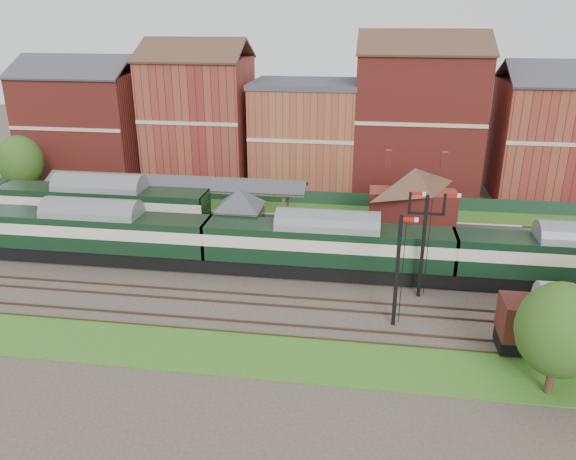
# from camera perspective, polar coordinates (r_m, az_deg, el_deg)

# --- Properties ---
(ground) EXTENTS (160.00, 160.00, 0.00)m
(ground) POSITION_cam_1_polar(r_m,az_deg,el_deg) (46.51, -2.03, -4.24)
(ground) COLOR #473D33
(ground) RESTS_ON ground
(grass_back) EXTENTS (90.00, 4.50, 0.06)m
(grass_back) POSITION_cam_1_polar(r_m,az_deg,el_deg) (61.15, 0.66, 2.18)
(grass_back) COLOR #2D6619
(grass_back) RESTS_ON ground
(grass_front) EXTENTS (90.00, 5.00, 0.06)m
(grass_front) POSITION_cam_1_polar(r_m,az_deg,el_deg) (36.28, -5.51, -12.28)
(grass_front) COLOR #2D6619
(grass_front) RESTS_ON ground
(fence) EXTENTS (90.00, 0.12, 1.50)m
(fence) POSITION_cam_1_polar(r_m,az_deg,el_deg) (62.80, 0.91, 3.39)
(fence) COLOR #193823
(fence) RESTS_ON ground
(platform) EXTENTS (55.00, 3.40, 1.00)m
(platform) POSITION_cam_1_polar(r_m,az_deg,el_deg) (56.09, -5.28, 0.80)
(platform) COLOR #2D2D2D
(platform) RESTS_ON ground
(signal_box) EXTENTS (5.40, 5.40, 6.00)m
(signal_box) POSITION_cam_1_polar(r_m,az_deg,el_deg) (48.79, -4.86, 1.01)
(signal_box) COLOR #607050
(signal_box) RESTS_ON ground
(brick_hut) EXTENTS (3.20, 2.64, 2.94)m
(brick_hut) POSITION_cam_1_polar(r_m,az_deg,el_deg) (48.40, 4.48, -1.69)
(brick_hut) COLOR maroon
(brick_hut) RESTS_ON ground
(station_building) EXTENTS (8.10, 8.10, 5.90)m
(station_building) POSITION_cam_1_polar(r_m,az_deg,el_deg) (53.64, 12.57, 3.32)
(station_building) COLOR maroon
(station_building) RESTS_ON platform
(canopy) EXTENTS (26.00, 3.89, 4.08)m
(canopy) POSITION_cam_1_polar(r_m,az_deg,el_deg) (56.51, -11.37, 4.99)
(canopy) COLOR #485032
(canopy) RESTS_ON platform
(semaphore_bracket) EXTENTS (3.60, 0.25, 8.18)m
(semaphore_bracket) POSITION_cam_1_polar(r_m,az_deg,el_deg) (41.92, 13.66, -0.90)
(semaphore_bracket) COLOR black
(semaphore_bracket) RESTS_ON ground
(semaphore_siding) EXTENTS (1.23, 0.25, 8.00)m
(semaphore_siding) POSITION_cam_1_polar(r_m,az_deg,el_deg) (37.82, 11.07, -3.96)
(semaphore_siding) COLOR black
(semaphore_siding) RESTS_ON ground
(town_backdrop) EXTENTS (69.00, 10.00, 16.00)m
(town_backdrop) POSITION_cam_1_polar(r_m,az_deg,el_deg) (67.99, 1.58, 10.21)
(town_backdrop) COLOR maroon
(town_backdrop) RESTS_ON ground
(dmu_train) EXTENTS (59.13, 3.11, 4.54)m
(dmu_train) POSITION_cam_1_polar(r_m,az_deg,el_deg) (44.87, 3.99, -1.58)
(dmu_train) COLOR black
(dmu_train) RESTS_ON ground
(platform_railcar) EXTENTS (20.65, 3.25, 4.76)m
(platform_railcar) POSITION_cam_1_polar(r_m,az_deg,el_deg) (56.65, -18.35, 2.41)
(platform_railcar) COLOR black
(platform_railcar) RESTS_ON ground
(goods_van_b) EXTENTS (6.05, 2.62, 3.67)m
(goods_van_b) POSITION_cam_1_polar(r_m,az_deg,el_deg) (38.70, 25.13, -8.55)
(goods_van_b) COLOR black
(goods_van_b) RESTS_ON ground
(tree_far) EXTENTS (4.65, 4.65, 6.78)m
(tree_far) POSITION_cam_1_polar(r_m,az_deg,el_deg) (33.86, 25.91, -9.14)
(tree_far) COLOR #382619
(tree_far) RESTS_ON ground
(tree_back) EXTENTS (4.99, 4.99, 7.29)m
(tree_back) POSITION_cam_1_polar(r_m,az_deg,el_deg) (70.34, -25.56, 6.36)
(tree_back) COLOR #382619
(tree_back) RESTS_ON ground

